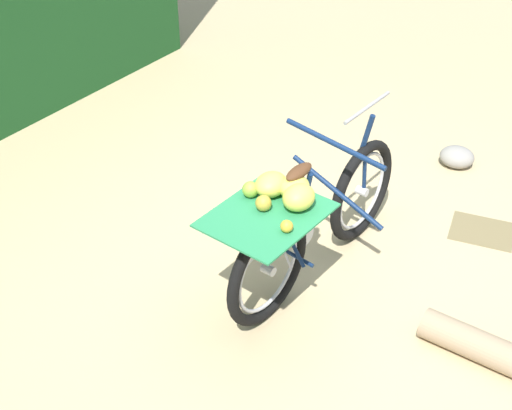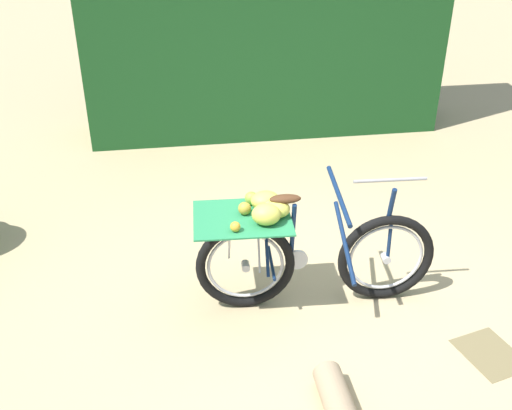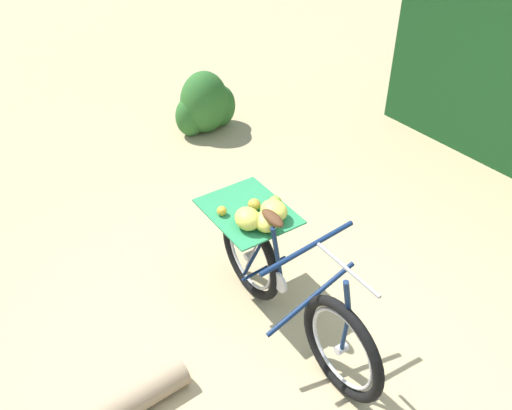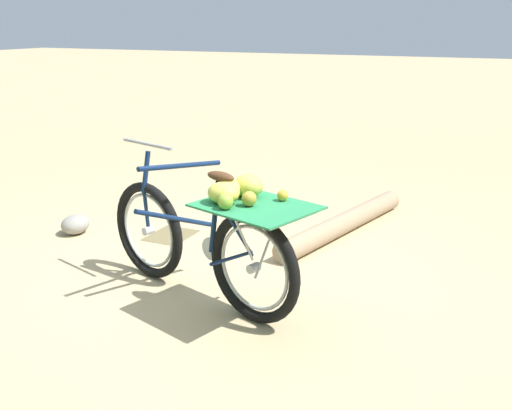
{
  "view_description": "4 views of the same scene",
  "coord_description": "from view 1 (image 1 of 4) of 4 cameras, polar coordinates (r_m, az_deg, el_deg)",
  "views": [
    {
      "loc": [
        0.96,
        -3.69,
        3.18
      ],
      "look_at": [
        -0.28,
        -0.49,
        0.75
      ],
      "focal_mm": 51.56,
      "sensor_mm": 36.0,
      "label": 1
    },
    {
      "loc": [
        3.16,
        -1.87,
        2.89
      ],
      "look_at": [
        -0.22,
        -0.47,
        0.83
      ],
      "focal_mm": 41.9,
      "sensor_mm": 36.0,
      "label": 2
    },
    {
      "loc": [
        2.21,
        1.43,
        3.18
      ],
      "look_at": [
        -0.23,
        -0.56,
        0.81
      ],
      "focal_mm": 38.82,
      "sensor_mm": 36.0,
      "label": 3
    },
    {
      "loc": [
        -3.32,
        -2.04,
        1.85
      ],
      "look_at": [
        -0.28,
        -0.64,
        0.82
      ],
      "focal_mm": 42.03,
      "sensor_mm": 36.0,
      "label": 4
    }
  ],
  "objects": [
    {
      "name": "leaf_litter_patch",
      "position": [
        5.48,
        17.14,
        -1.93
      ],
      "size": [
        0.44,
        0.36,
        0.01
      ],
      "primitive_type": "cube",
      "color": "olive",
      "rests_on": "ground_plane"
    },
    {
      "name": "path_stone",
      "position": [
        6.13,
        15.32,
        3.62
      ],
      "size": [
        0.28,
        0.23,
        0.17
      ],
      "primitive_type": "ellipsoid",
      "color": "gray",
      "rests_on": "ground_plane"
    },
    {
      "name": "bicycle",
      "position": [
        4.56,
        4.25,
        -1.19
      ],
      "size": [
        0.92,
        1.79,
        1.03
      ],
      "rotation": [
        0.0,
        0.0,
        1.27
      ],
      "color": "black",
      "rests_on": "ground_plane"
    },
    {
      "name": "ground_plane",
      "position": [
        4.96,
        5.08,
        -4.7
      ],
      "size": [
        60.0,
        60.0,
        0.0
      ],
      "primitive_type": "plane",
      "color": "tan"
    }
  ]
}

